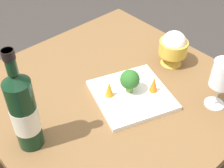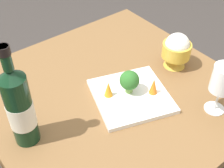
% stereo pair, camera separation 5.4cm
% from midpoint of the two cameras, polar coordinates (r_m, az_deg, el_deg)
% --- Properties ---
extents(dining_table, '(0.87, 0.87, 0.75)m').
position_cam_midpoint_polar(dining_table, '(1.17, -1.33, -4.46)').
color(dining_table, brown).
rests_on(dining_table, ground_plane).
extents(wine_bottle, '(0.08, 0.08, 0.34)m').
position_cam_midpoint_polar(wine_bottle, '(0.89, -17.71, -4.91)').
color(wine_bottle, black).
rests_on(wine_bottle, dining_table).
extents(wine_glass, '(0.08, 0.08, 0.18)m').
position_cam_midpoint_polar(wine_glass, '(1.02, 18.42, 1.51)').
color(wine_glass, white).
rests_on(wine_glass, dining_table).
extents(rice_bowl, '(0.11, 0.11, 0.14)m').
position_cam_midpoint_polar(rice_bowl, '(1.21, 9.99, 6.66)').
color(rice_bowl, gold).
rests_on(rice_bowl, dining_table).
extents(serving_plate, '(0.32, 0.32, 0.02)m').
position_cam_midpoint_polar(serving_plate, '(1.08, 2.23, -2.08)').
color(serving_plate, white).
rests_on(serving_plate, dining_table).
extents(broccoli_floret, '(0.07, 0.07, 0.09)m').
position_cam_midpoint_polar(broccoli_floret, '(1.05, 1.84, 0.72)').
color(broccoli_floret, '#729E4C').
rests_on(broccoli_floret, serving_plate).
extents(carrot_garnish_left, '(0.03, 0.03, 0.06)m').
position_cam_midpoint_polar(carrot_garnish_left, '(1.07, 6.30, -0.06)').
color(carrot_garnish_left, orange).
rests_on(carrot_garnish_left, serving_plate).
extents(carrot_garnish_right, '(0.03, 0.03, 0.06)m').
position_cam_midpoint_polar(carrot_garnish_right, '(1.04, -2.00, -0.96)').
color(carrot_garnish_right, orange).
rests_on(carrot_garnish_right, serving_plate).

